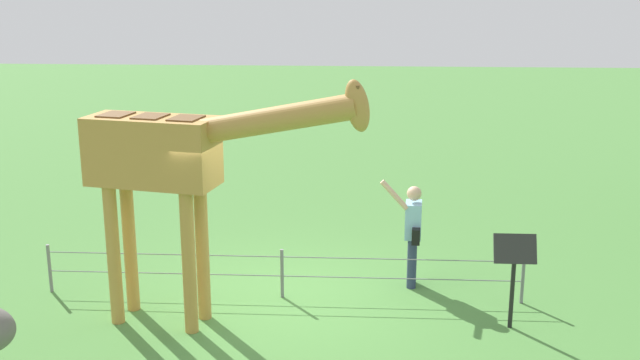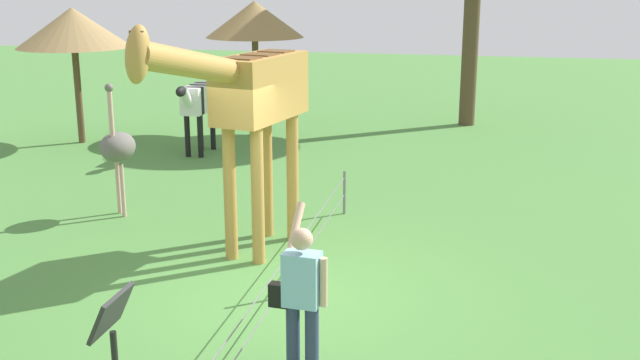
# 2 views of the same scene
# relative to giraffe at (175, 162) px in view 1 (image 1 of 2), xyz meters

# --- Properties ---
(ground_plane) EXTENTS (60.00, 60.00, 0.00)m
(ground_plane) POSITION_rel_giraffe_xyz_m (1.28, 0.76, -2.27)
(ground_plane) COLOR #4C843D
(giraffe) EXTENTS (3.80, 1.24, 3.46)m
(giraffe) POSITION_rel_giraffe_xyz_m (0.00, 0.00, 0.00)
(giraffe) COLOR #BC8942
(giraffe) RESTS_ON ground_plane
(visitor) EXTENTS (0.66, 0.59, 1.71)m
(visitor) POSITION_rel_giraffe_xyz_m (3.21, 1.49, -1.37)
(visitor) COLOR navy
(visitor) RESTS_ON ground_plane
(info_sign) EXTENTS (0.56, 0.21, 1.32)m
(info_sign) POSITION_rel_giraffe_xyz_m (4.47, 0.11, -1.32)
(info_sign) COLOR black
(info_sign) RESTS_ON ground_plane
(wire_fence) EXTENTS (7.05, 0.05, 0.75)m
(wire_fence) POSITION_rel_giraffe_xyz_m (1.28, 0.93, -1.87)
(wire_fence) COLOR slate
(wire_fence) RESTS_ON ground_plane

